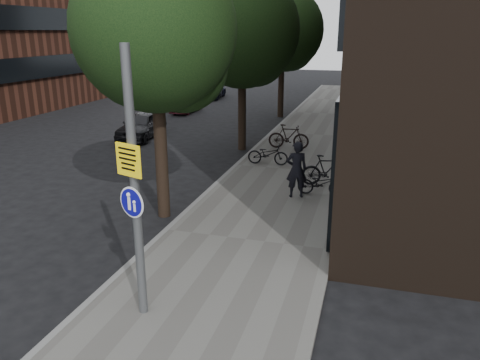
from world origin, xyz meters
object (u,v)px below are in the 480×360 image
(pedestrian, at_px, (297,169))
(signpost, at_px, (135,188))
(parked_car_near, at_px, (141,125))
(parked_bike_facade_near, at_px, (321,183))

(pedestrian, bearing_deg, signpost, 57.51)
(pedestrian, bearing_deg, parked_car_near, -56.67)
(pedestrian, relative_size, parked_car_near, 0.47)
(parked_bike_facade_near, xyz_separation_m, parked_car_near, (-9.92, 6.61, 0.15))
(parked_bike_facade_near, distance_m, parked_car_near, 11.92)
(parked_car_near, bearing_deg, parked_bike_facade_near, -38.72)
(signpost, distance_m, parked_bike_facade_near, 8.34)
(signpost, distance_m, parked_car_near, 16.23)
(signpost, relative_size, pedestrian, 2.70)
(parked_car_near, bearing_deg, signpost, -67.54)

